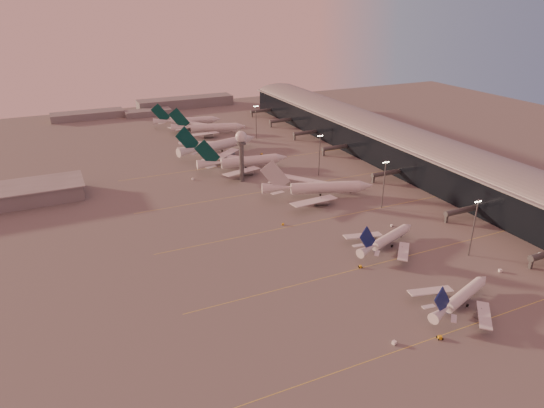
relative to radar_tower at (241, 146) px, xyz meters
name	(u,v)px	position (x,y,z in m)	size (l,w,h in m)	color
ground	(350,288)	(-5.00, -120.00, -20.95)	(700.00, 700.00, 0.00)	#605D5D
taxiway_markings	(338,216)	(25.00, -64.00, -20.94)	(180.00, 185.25, 0.02)	#DECE4E
terminal	(399,146)	(102.88, -9.91, -10.43)	(57.00, 362.00, 23.04)	black
radar_tower	(241,146)	(0.00, 0.00, 0.00)	(6.40, 6.40, 31.10)	#515358
mast_a	(474,225)	(53.00, -120.00, -7.21)	(3.60, 0.56, 25.00)	#515358
mast_b	(384,182)	(50.00, -65.00, -7.21)	(3.60, 0.56, 25.00)	#515358
mast_c	(320,153)	(45.00, -10.00, -7.21)	(3.60, 0.56, 25.00)	#515358
mast_d	(256,120)	(43.00, 80.00, -7.21)	(3.60, 0.56, 25.00)	#515358
distant_horizon	(158,106)	(-2.38, 205.14, -17.06)	(165.00, 37.50, 9.00)	slate
narrowbody_near	(461,299)	(22.95, -145.63, -17.92)	(37.00, 29.04, 14.98)	silver
narrowbody_mid	(387,241)	(26.22, -100.13, -17.82)	(37.94, 29.72, 15.47)	silver
widebody_white	(318,190)	(28.04, -38.71, -17.28)	(57.99, 45.72, 21.18)	silver
greentail_a	(243,164)	(8.36, 18.85, -17.25)	(57.58, 46.26, 20.95)	silver
greentail_b	(219,147)	(5.57, 56.81, -16.90)	(61.50, 48.99, 22.90)	silver
greentail_c	(209,129)	(14.88, 106.79, -17.23)	(56.18, 44.70, 21.04)	silver
greentail_d	(188,122)	(6.11, 135.85, -17.42)	(54.44, 43.55, 19.98)	silver
gsv_truck_a	(395,340)	(-9.50, -152.06, -19.67)	(6.59, 3.66, 2.52)	white
gsv_tug_near	(440,338)	(4.59, -156.11, -20.40)	(3.25, 4.20, 1.06)	yellow
gsv_catering_a	(502,267)	(54.27, -135.18, -18.68)	(6.04, 4.15, 4.54)	white
gsv_tug_mid	(360,267)	(6.68, -109.62, -20.48)	(3.71, 2.99, 0.92)	yellow
gsv_truck_b	(393,224)	(41.38, -84.83, -19.86)	(5.37, 2.17, 2.14)	white
gsv_truck_c	(283,223)	(-3.94, -62.06, -19.97)	(4.48, 4.68, 1.93)	yellow
gsv_catering_b	(363,187)	(55.65, -40.67, -19.05)	(5.00, 3.18, 3.79)	white
gsv_tug_far	(272,184)	(13.32, -12.48, -20.43)	(3.16, 4.02, 1.01)	white
gsv_truck_d	(192,178)	(-25.49, 14.29, -19.81)	(3.44, 5.88, 2.24)	white
gsv_tug_hangar	(262,154)	(30.23, 40.75, -20.45)	(3.72, 2.66, 0.97)	yellow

